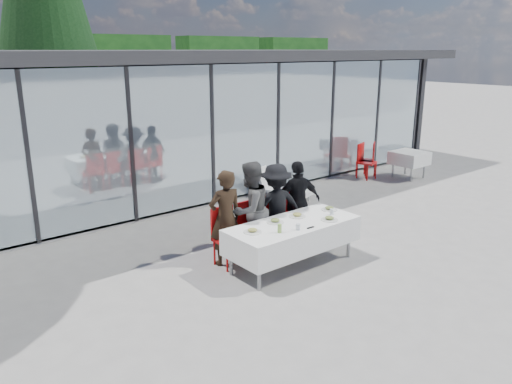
% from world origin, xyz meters
% --- Properties ---
extents(ground, '(90.00, 90.00, 0.00)m').
position_xyz_m(ground, '(0.00, 0.00, 0.00)').
color(ground, gray).
rests_on(ground, ground).
extents(pavilion, '(14.80, 8.80, 3.44)m').
position_xyz_m(pavilion, '(2.00, 8.16, 2.15)').
color(pavilion, gray).
rests_on(pavilion, ground).
extents(dining_table, '(2.26, 0.96, 0.75)m').
position_xyz_m(dining_table, '(0.15, 0.43, 0.54)').
color(dining_table, white).
rests_on(dining_table, ground).
extents(diner_a, '(0.66, 0.66, 1.61)m').
position_xyz_m(diner_a, '(-0.65, 1.19, 0.81)').
color(diner_a, black).
rests_on(diner_a, ground).
extents(diner_chair_a, '(0.44, 0.44, 0.97)m').
position_xyz_m(diner_chair_a, '(-0.65, 1.18, 0.54)').
color(diner_chair_a, red).
rests_on(diner_chair_a, ground).
extents(diner_b, '(0.97, 0.97, 1.68)m').
position_xyz_m(diner_b, '(-0.14, 1.19, 0.84)').
color(diner_b, '#494949').
rests_on(diner_b, ground).
extents(diner_chair_b, '(0.44, 0.44, 0.97)m').
position_xyz_m(diner_chair_b, '(-0.14, 1.18, 0.54)').
color(diner_chair_b, red).
rests_on(diner_chair_b, ground).
extents(diner_c, '(1.26, 1.26, 1.55)m').
position_xyz_m(diner_c, '(0.45, 1.19, 0.78)').
color(diner_c, black).
rests_on(diner_c, ground).
extents(diner_chair_c, '(0.44, 0.44, 0.97)m').
position_xyz_m(diner_chair_c, '(0.45, 1.18, 0.54)').
color(diner_chair_c, red).
rests_on(diner_chair_c, ground).
extents(diner_d, '(1.12, 1.12, 1.53)m').
position_xyz_m(diner_d, '(0.99, 1.19, 0.76)').
color(diner_d, black).
rests_on(diner_d, ground).
extents(diner_chair_d, '(0.44, 0.44, 0.97)m').
position_xyz_m(diner_chair_d, '(0.99, 1.18, 0.54)').
color(diner_chair_d, red).
rests_on(diner_chair_d, ground).
extents(plate_a, '(0.28, 0.28, 0.07)m').
position_xyz_m(plate_a, '(-0.64, 0.50, 0.77)').
color(plate_a, silver).
rests_on(plate_a, dining_table).
extents(plate_b, '(0.28, 0.28, 0.07)m').
position_xyz_m(plate_b, '(-0.07, 0.62, 0.77)').
color(plate_b, silver).
rests_on(plate_b, dining_table).
extents(plate_c, '(0.28, 0.28, 0.07)m').
position_xyz_m(plate_c, '(0.42, 0.61, 0.77)').
color(plate_c, silver).
rests_on(plate_c, dining_table).
extents(plate_d, '(0.28, 0.28, 0.07)m').
position_xyz_m(plate_d, '(1.11, 0.52, 0.77)').
color(plate_d, silver).
rests_on(plate_d, dining_table).
extents(plate_extra, '(0.28, 0.28, 0.07)m').
position_xyz_m(plate_extra, '(0.71, 0.15, 0.77)').
color(plate_extra, silver).
rests_on(plate_extra, dining_table).
extents(juice_bottle, '(0.06, 0.06, 0.13)m').
position_xyz_m(juice_bottle, '(-0.32, 0.23, 0.82)').
color(juice_bottle, '#88B54B').
rests_on(juice_bottle, dining_table).
extents(drinking_glasses, '(1.04, 0.25, 0.10)m').
position_xyz_m(drinking_glasses, '(0.47, 0.23, 0.80)').
color(drinking_glasses, silver).
rests_on(drinking_glasses, dining_table).
extents(folded_eyeglasses, '(0.14, 0.03, 0.01)m').
position_xyz_m(folded_eyeglasses, '(0.20, 0.08, 0.76)').
color(folded_eyeglasses, black).
rests_on(folded_eyeglasses, dining_table).
extents(spare_table_right, '(0.86, 0.86, 0.74)m').
position_xyz_m(spare_table_right, '(6.69, 2.70, 0.55)').
color(spare_table_right, white).
rests_on(spare_table_right, ground).
extents(spare_chair_a, '(0.55, 0.55, 0.97)m').
position_xyz_m(spare_chair_a, '(5.68, 3.46, 0.54)').
color(spare_chair_a, red).
rests_on(spare_chair_a, ground).
extents(spare_chair_b, '(0.61, 0.61, 0.97)m').
position_xyz_m(spare_chair_b, '(5.94, 3.48, 0.54)').
color(spare_chair_b, red).
rests_on(spare_chair_b, ground).
extents(lounger, '(0.99, 1.45, 0.72)m').
position_xyz_m(lounger, '(2.64, 3.55, 0.26)').
color(lounger, white).
rests_on(lounger, ground).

